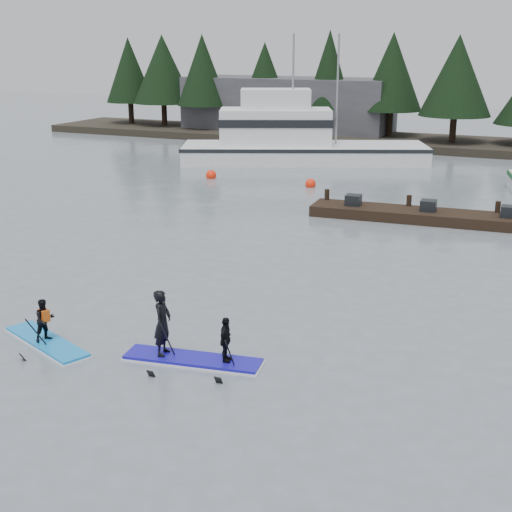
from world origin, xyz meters
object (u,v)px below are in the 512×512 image
at_px(fishing_boat_large, 297,152).
at_px(floating_dock, 473,220).
at_px(paddleboard_duo, 187,339).
at_px(paddleboard_solo, 46,331).

distance_m(fishing_boat_large, floating_dock, 19.01).
height_order(fishing_boat_large, paddleboard_duo, fishing_boat_large).
distance_m(floating_dock, paddleboard_duo, 18.42).
bearing_deg(paddleboard_duo, paddleboard_solo, 179.76).
bearing_deg(fishing_boat_large, floating_dock, -67.65).
height_order(fishing_boat_large, floating_dock, fishing_boat_large).
bearing_deg(fishing_boat_large, paddleboard_solo, -104.66).
xyz_separation_m(fishing_boat_large, paddleboard_duo, (8.91, -31.08, -0.10)).
relative_size(floating_dock, paddleboard_duo, 4.03).
distance_m(floating_dock, paddleboard_solo, 20.41).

